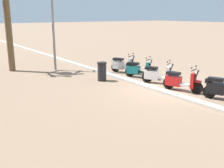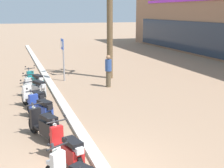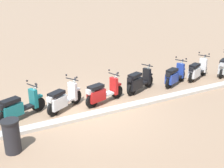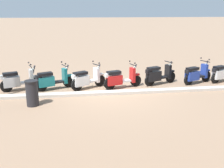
# 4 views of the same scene
# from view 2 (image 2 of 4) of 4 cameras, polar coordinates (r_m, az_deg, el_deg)

# --- Properties ---
(curb_strip) EXTENTS (60.00, 0.36, 0.12)m
(curb_strip) POSITION_cam_2_polar(r_m,az_deg,el_deg) (8.24, -2.03, -14.62)
(curb_strip) COLOR #BCB7AD
(curb_strip) RESTS_ON ground
(scooter_teal_mid_centre) EXTENTS (1.68, 0.84, 1.17)m
(scooter_teal_mid_centre) POSITION_cam_2_polar(r_m,az_deg,el_deg) (16.28, -13.77, 0.50)
(scooter_teal_mid_centre) COLOR black
(scooter_teal_mid_centre) RESTS_ON ground
(scooter_silver_mid_rear) EXTENTS (1.63, 0.96, 1.17)m
(scooter_silver_mid_rear) POSITION_cam_2_polar(r_m,az_deg,el_deg) (14.57, -13.75, -0.88)
(scooter_silver_mid_rear) COLOR black
(scooter_silver_mid_rear) RESTS_ON ground
(scooter_white_last_in_row) EXTENTS (1.76, 0.90, 1.17)m
(scooter_white_last_in_row) POSITION_cam_2_polar(r_m,az_deg,el_deg) (13.02, -14.00, -2.64)
(scooter_white_last_in_row) COLOR black
(scooter_white_last_in_row) RESTS_ON ground
(scooter_blue_second_in_line) EXTENTS (1.62, 0.87, 1.17)m
(scooter_blue_second_in_line) POSITION_cam_2_polar(r_m,az_deg,el_deg) (11.65, -12.80, -4.45)
(scooter_blue_second_in_line) COLOR black
(scooter_blue_second_in_line) RESTS_ON ground
(scooter_black_far_back) EXTENTS (1.68, 0.86, 1.04)m
(scooter_black_far_back) POSITION_cam_2_polar(r_m,az_deg,el_deg) (9.92, -12.15, -7.46)
(scooter_black_far_back) COLOR black
(scooter_black_far_back) RESTS_ON ground
(scooter_red_lead_nearest) EXTENTS (1.78, 0.78, 1.17)m
(scooter_red_lead_nearest) POSITION_cam_2_polar(r_m,az_deg,el_deg) (8.26, -8.13, -11.69)
(scooter_red_lead_nearest) COLOR black
(scooter_red_lead_nearest) RESTS_ON ground
(crossing_sign) EXTENTS (0.60, 0.13, 2.40)m
(crossing_sign) POSITION_cam_2_polar(r_m,az_deg,el_deg) (17.91, -8.88, 5.29)
(crossing_sign) COLOR #939399
(crossing_sign) RESTS_ON ground
(pedestrian_by_palm_tree) EXTENTS (0.34, 0.34, 1.69)m
(pedestrian_by_palm_tree) POSITION_cam_2_polar(r_m,az_deg,el_deg) (16.33, -0.67, 2.52)
(pedestrian_by_palm_tree) COLOR brown
(pedestrian_by_palm_tree) RESTS_ON ground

